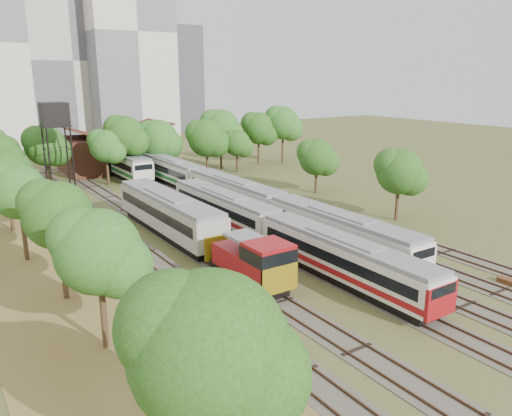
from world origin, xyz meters
TOP-DOWN VIEW (x-y plane):
  - ground at (0.00, 0.00)m, footprint 240.00×240.00m
  - dry_grass_patch at (-18.00, 8.00)m, footprint 14.00×60.00m
  - tracks at (-0.67, 25.00)m, footprint 24.60×80.00m
  - railcar_red_set at (-2.00, 12.18)m, footprint 2.75×34.58m
  - railcar_green_set at (2.00, 25.53)m, footprint 2.87×52.07m
  - railcar_rear at (-2.00, 50.92)m, footprint 3.05×16.08m
  - shunter_locomotive at (-8.00, 6.24)m, footprint 2.94×8.10m
  - old_grey_coach at (-8.00, 21.18)m, footprint 3.18×18.00m
  - water_tower at (-12.16, 46.53)m, footprint 3.35×3.35m
  - rail_pile_far at (8.20, 17.16)m, footprint 0.54×8.59m
  - maintenance_shed at (-1.00, 57.98)m, footprint 16.45×11.55m
  - tree_band_left at (-19.75, 24.16)m, footprint 7.64×75.28m
  - tree_band_far at (6.17, 49.47)m, footprint 49.07×11.04m
  - tree_band_right at (14.70, 26.26)m, footprint 5.97×37.45m
  - tower_centre at (2.00, 100.00)m, footprint 20.00×18.00m
  - tower_right at (14.00, 92.00)m, footprint 18.00×16.00m
  - tower_far_right at (34.00, 110.00)m, footprint 12.00×12.00m

SIDE VIEW (x-z plane):
  - ground at x=0.00m, z-range 0.00..0.00m
  - dry_grass_patch at x=-18.00m, z-range 0.00..0.04m
  - tracks at x=-0.67m, z-range -0.05..0.14m
  - rail_pile_far at x=8.20m, z-range 0.00..0.28m
  - railcar_red_set at x=-2.00m, z-range 0.10..3.49m
  - shunter_locomotive at x=-8.00m, z-range -0.05..3.79m
  - railcar_green_set at x=2.00m, z-range 0.10..3.65m
  - railcar_rear at x=-2.00m, z-range 0.11..3.88m
  - old_grey_coach at x=-8.00m, z-range 0.18..4.12m
  - maintenance_shed at x=-1.00m, z-range -0.87..6.70m
  - tree_band_right at x=14.70m, z-range 1.05..8.68m
  - tree_band_left at x=-19.75m, z-range 1.23..9.97m
  - tree_band_far at x=6.17m, z-range 1.09..10.91m
  - water_tower at x=-12.16m, z-range 3.98..15.57m
  - tower_far_right at x=34.00m, z-range 0.00..28.00m
  - tower_centre at x=2.00m, z-range 0.00..36.00m
  - tower_right at x=14.00m, z-range 0.00..48.00m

